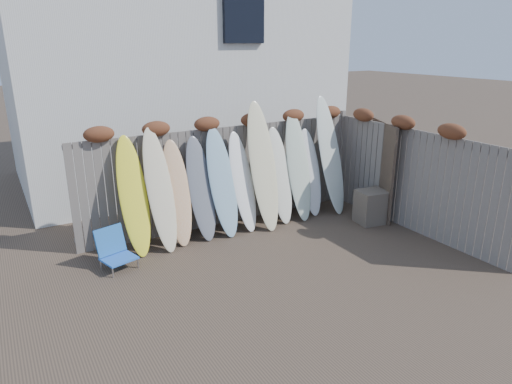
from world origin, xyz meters
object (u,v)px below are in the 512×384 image
beach_chair (114,250)px  lattice_panel (381,170)px  wooden_crate (371,207)px  surfboard_0 (133,196)px

beach_chair → lattice_panel: bearing=-4.4°
beach_chair → wooden_crate: wooden_crate is taller
beach_chair → lattice_panel: size_ratio=0.33×
wooden_crate → lattice_panel: bearing=30.6°
wooden_crate → lattice_panel: size_ratio=0.34×
wooden_crate → beach_chair: bearing=172.1°
lattice_panel → surfboard_0: 5.12m
beach_chair → wooden_crate: size_ratio=0.97×
lattice_panel → surfboard_0: surfboard_0 is taller
wooden_crate → surfboard_0: surfboard_0 is taller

